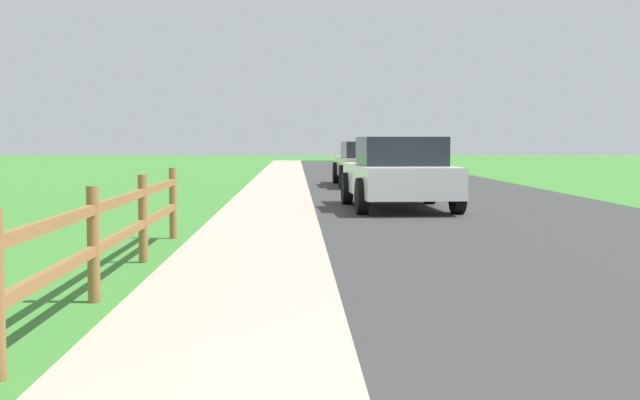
% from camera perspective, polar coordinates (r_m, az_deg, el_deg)
% --- Properties ---
extents(ground_plane, '(120.00, 120.00, 0.00)m').
position_cam_1_polar(ground_plane, '(26.19, -0.79, 0.86)').
color(ground_plane, '#3B7C30').
extents(road_asphalt, '(7.00, 66.00, 0.01)m').
position_cam_1_polar(road_asphalt, '(28.46, 6.21, 1.10)').
color(road_asphalt, '#353535').
rests_on(road_asphalt, ground).
extents(curb_concrete, '(6.00, 66.00, 0.01)m').
position_cam_1_polar(curb_concrete, '(28.31, -6.94, 1.07)').
color(curb_concrete, '#B6A28E').
rests_on(curb_concrete, ground).
extents(grass_verge, '(5.00, 66.00, 0.00)m').
position_cam_1_polar(grass_verge, '(28.48, -9.95, 1.07)').
color(grass_verge, '#3B7C30').
rests_on(grass_verge, ground).
extents(rail_fence, '(0.11, 12.50, 1.06)m').
position_cam_1_polar(rail_fence, '(6.63, -17.58, -3.47)').
color(rail_fence, olive).
rests_on(rail_fence, ground).
extents(parked_suv_white, '(2.30, 4.48, 1.54)m').
position_cam_1_polar(parked_suv_white, '(18.04, 5.36, 1.80)').
color(parked_suv_white, white).
rests_on(parked_suv_white, ground).
extents(parked_car_beige, '(2.08, 4.96, 1.43)m').
position_cam_1_polar(parked_car_beige, '(27.13, 3.22, 2.52)').
color(parked_car_beige, '#C6B793').
rests_on(parked_car_beige, ground).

